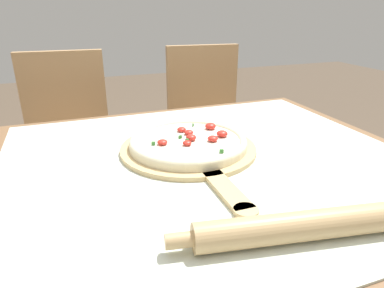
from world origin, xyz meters
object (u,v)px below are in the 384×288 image
pizza (188,142)px  chair_left (69,137)px  pizza_peel (191,151)px  rolling_pin (304,226)px  chair_right (207,121)px

pizza → chair_left: 0.87m
pizza → chair_left: chair_left is taller
chair_left → pizza_peel: bearing=-64.6°
rolling_pin → pizza_peel: bearing=97.7°
rolling_pin → chair_left: bearing=107.2°
pizza → rolling_pin: rolling_pin is taller
chair_left → pizza: bearing=-64.1°
pizza_peel → rolling_pin: (0.06, -0.41, 0.02)m
pizza_peel → pizza: bearing=87.4°
pizza → rolling_pin: 0.43m
pizza → chair_right: bearing=64.2°
pizza → chair_left: size_ratio=0.35×
chair_left → chair_right: 0.69m
pizza → chair_right: 0.89m
pizza_peel → rolling_pin: size_ratio=1.15×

